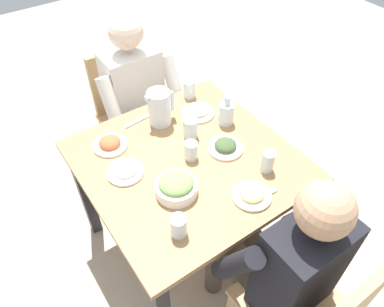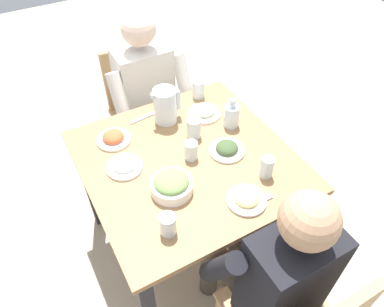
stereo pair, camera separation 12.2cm
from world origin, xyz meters
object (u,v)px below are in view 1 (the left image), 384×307
dining_table (188,175)px  chair_far (129,108)px  plate_beans (198,112)px  plate_fries (252,195)px  oil_carafe (226,114)px  diner_near (279,258)px  plate_yoghurt (125,171)px  water_glass_near_left (190,128)px  water_glass_center (268,162)px  plate_rice_curry (110,144)px  plate_dolmas (225,146)px  water_glass_near_right (191,150)px  salad_bowl (176,186)px  diner_far (142,107)px  water_glass_far_left (179,226)px  water_glass_by_pitcher (189,89)px  water_pitcher (160,107)px

dining_table → chair_far: 0.81m
dining_table → plate_beans: plate_beans is taller
chair_far → plate_fries: 1.17m
dining_table → oil_carafe: (0.32, 0.11, 0.17)m
diner_near → plate_yoghurt: size_ratio=6.93×
plate_yoghurt → water_glass_near_left: bearing=5.3°
diner_near → water_glass_center: size_ratio=10.99×
plate_rice_curry → plate_yoghurt: plate_rice_curry is taller
chair_far → plate_rice_curry: bearing=-123.6°
dining_table → plate_dolmas: plate_dolmas is taller
water_glass_near_right → salad_bowl: bearing=-140.7°
chair_far → plate_dolmas: size_ratio=5.08×
plate_rice_curry → water_glass_center: 0.76m
chair_far → diner_far: size_ratio=0.75×
salad_bowl → plate_rice_curry: bearing=104.5°
plate_rice_curry → water_glass_far_left: bearing=-89.6°
plate_rice_curry → plate_beans: size_ratio=0.97×
water_glass_near_left → water_glass_far_left: 0.57m
diner_near → salad_bowl: bearing=113.2°
plate_fries → oil_carafe: bearing=64.4°
diner_far → water_glass_center: bearing=-77.8°
salad_bowl → plate_yoghurt: 0.26m
dining_table → salad_bowl: salad_bowl is taller
plate_rice_curry → plate_fries: (0.36, -0.63, -0.00)m
plate_fries → water_glass_center: water_glass_center is taller
diner_far → plate_dolmas: bearing=-79.9°
chair_far → plate_beans: (0.16, -0.55, 0.26)m
plate_rice_curry → plate_dolmas: bearing=-36.7°
water_glass_by_pitcher → water_glass_center: water_glass_center is taller
plate_yoghurt → water_glass_by_pitcher: 0.66m
plate_dolmas → water_glass_near_right: water_glass_near_right is taller
plate_rice_curry → oil_carafe: 0.61m
salad_bowl → plate_fries: salad_bowl is taller
dining_table → plate_rice_curry: 0.41m
water_pitcher → plate_beans: 0.22m
water_glass_by_pitcher → water_glass_near_right: 0.49m
diner_near → salad_bowl: diner_near is taller
plate_fries → water_glass_near_right: size_ratio=1.84×
salad_bowl → diner_near: bearing=-66.8°
diner_far → water_glass_near_left: bearing=-86.7°
water_pitcher → oil_carafe: (0.28, -0.20, -0.04)m
plate_yoghurt → water_glass_near_right: (0.30, -0.09, 0.03)m
salad_bowl → oil_carafe: 0.53m
plate_yoghurt → water_glass_by_pitcher: bearing=29.0°
water_glass_far_left → diner_near: bearing=-42.6°
water_glass_center → diner_far: bearing=102.2°
dining_table → diner_far: bearing=82.7°
salad_bowl → water_glass_center: size_ratio=1.72×
plate_dolmas → water_pitcher: bearing=113.1°
water_glass_near_left → diner_far: bearing=93.3°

